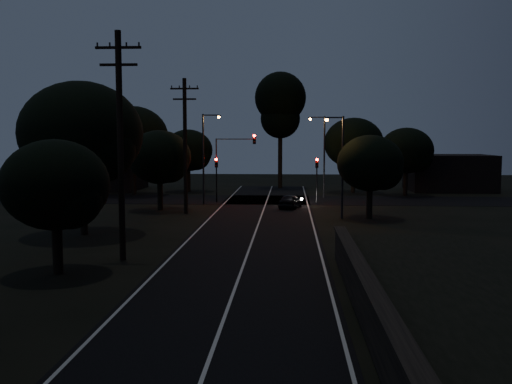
{
  "coord_description": "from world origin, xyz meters",
  "views": [
    {
      "loc": [
        2.14,
        -12.01,
        5.99
      ],
      "look_at": [
        0.0,
        24.0,
        2.5
      ],
      "focal_mm": 40.0,
      "sensor_mm": 36.0,
      "label": 1
    }
  ],
  "objects": [
    {
      "name": "tree_left_c",
      "position": [
        -10.24,
        21.85,
        6.05
      ],
      "size": [
        7.41,
        7.41,
        9.35
      ],
      "color": "black",
      "rests_on": "ground"
    },
    {
      "name": "utility_pole_mid",
      "position": [
        -6.0,
        15.0,
        5.74
      ],
      "size": [
        2.2,
        0.3,
        11.0
      ],
      "color": "black",
      "rests_on": "ground"
    },
    {
      "name": "signal_mast",
      "position": [
        -2.91,
        39.99,
        4.34
      ],
      "size": [
        3.7,
        0.35,
        6.25
      ],
      "color": "black",
      "rests_on": "ground"
    },
    {
      "name": "streetlight_a",
      "position": [
        -5.31,
        38.0,
        4.64
      ],
      "size": [
        1.66,
        0.26,
        8.0
      ],
      "color": "black",
      "rests_on": "ground"
    },
    {
      "name": "retaining_wall",
      "position": [
        7.74,
        3.0,
        0.62
      ],
      "size": [
        6.93,
        26.0,
        1.6
      ],
      "color": "black",
      "rests_on": "ground"
    },
    {
      "name": "road_surface",
      "position": [
        0.0,
        31.12,
        0.01
      ],
      "size": [
        60.0,
        70.0,
        0.03
      ],
      "color": "black",
      "rests_on": "ground"
    },
    {
      "name": "tree_far_e",
      "position": [
        14.19,
        46.89,
        4.5
      ],
      "size": [
        5.48,
        5.48,
        6.95
      ],
      "color": "black",
      "rests_on": "ground"
    },
    {
      "name": "streetlight_b",
      "position": [
        5.31,
        44.0,
        4.64
      ],
      "size": [
        1.66,
        0.26,
        8.0
      ],
      "color": "black",
      "rests_on": "ground"
    },
    {
      "name": "streetlight_c",
      "position": [
        5.83,
        30.0,
        4.35
      ],
      "size": [
        1.46,
        0.26,
        7.5
      ],
      "color": "black",
      "rests_on": "ground"
    },
    {
      "name": "signal_left",
      "position": [
        -4.6,
        39.99,
        2.84
      ],
      "size": [
        0.28,
        0.35,
        4.1
      ],
      "color": "black",
      "rests_on": "ground"
    },
    {
      "name": "building_left",
      "position": [
        -20.0,
        52.0,
        2.2
      ],
      "size": [
        10.0,
        8.0,
        4.4
      ],
      "primitive_type": "cube",
      "color": "black",
      "rests_on": "ground"
    },
    {
      "name": "signal_right",
      "position": [
        4.6,
        39.99,
        2.84
      ],
      "size": [
        0.28,
        0.35,
        4.1
      ],
      "color": "black",
      "rests_on": "ground"
    },
    {
      "name": "tree_left_d",
      "position": [
        -8.32,
        33.9,
        4.25
      ],
      "size": [
        5.17,
        5.17,
        6.56
      ],
      "color": "black",
      "rests_on": "ground"
    },
    {
      "name": "tree_far_nw",
      "position": [
        -8.81,
        49.89,
        4.41
      ],
      "size": [
        5.39,
        5.39,
        6.82
      ],
      "color": "black",
      "rests_on": "ground"
    },
    {
      "name": "car",
      "position": [
        2.2,
        35.85,
        0.6
      ],
      "size": [
        2.24,
        3.78,
        1.21
      ],
      "primitive_type": "imported",
      "rotation": [
        0.0,
        0.0,
        2.9
      ],
      "color": "black",
      "rests_on": "ground"
    },
    {
      "name": "tree_right_a",
      "position": [
        8.17,
        29.9,
        3.99
      ],
      "size": [
        4.84,
        4.84,
        6.15
      ],
      "color": "black",
      "rests_on": "ground"
    },
    {
      "name": "building_right",
      "position": [
        20.0,
        53.0,
        2.0
      ],
      "size": [
        9.0,
        7.0,
        4.0
      ],
      "primitive_type": "cube",
      "color": "black",
      "rests_on": "ground"
    },
    {
      "name": "tall_pine",
      "position": [
        1.0,
        55.0,
        9.75
      ],
      "size": [
        5.96,
        5.96,
        13.54
      ],
      "color": "black",
      "rests_on": "ground"
    },
    {
      "name": "utility_pole_far",
      "position": [
        -6.0,
        32.0,
        5.48
      ],
      "size": [
        2.2,
        0.3,
        10.5
      ],
      "color": "black",
      "rests_on": "ground"
    },
    {
      "name": "tree_left_b",
      "position": [
        -7.84,
        11.91,
        3.83
      ],
      "size": [
        4.65,
        4.65,
        5.9
      ],
      "color": "black",
      "rests_on": "ground"
    },
    {
      "name": "tree_far_w",
      "position": [
        -13.75,
        45.85,
        5.95
      ],
      "size": [
        7.18,
        7.18,
        9.16
      ],
      "color": "black",
      "rests_on": "ground"
    },
    {
      "name": "tree_far_ne",
      "position": [
        9.23,
        49.87,
        5.22
      ],
      "size": [
        6.37,
        6.37,
        8.06
      ],
      "color": "black",
      "rests_on": "ground"
    }
  ]
}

